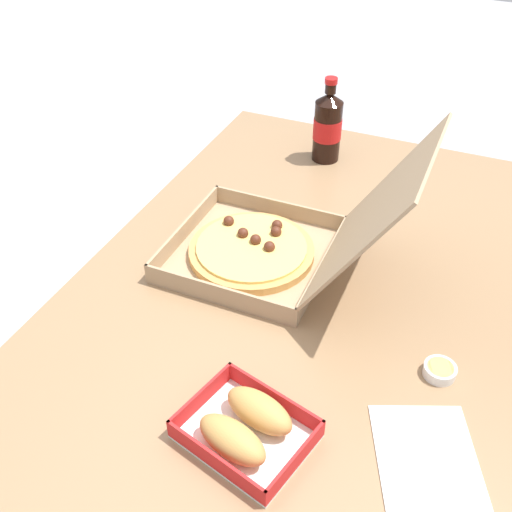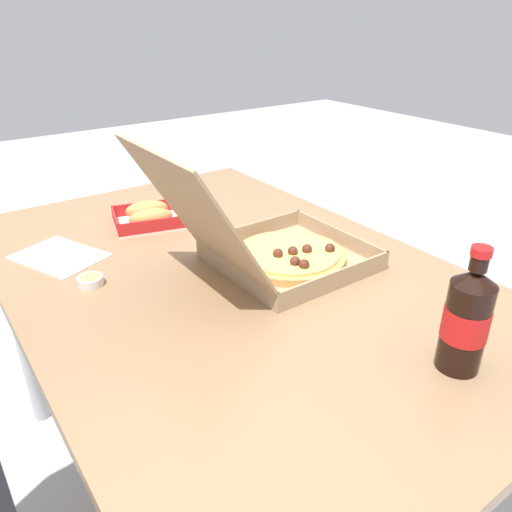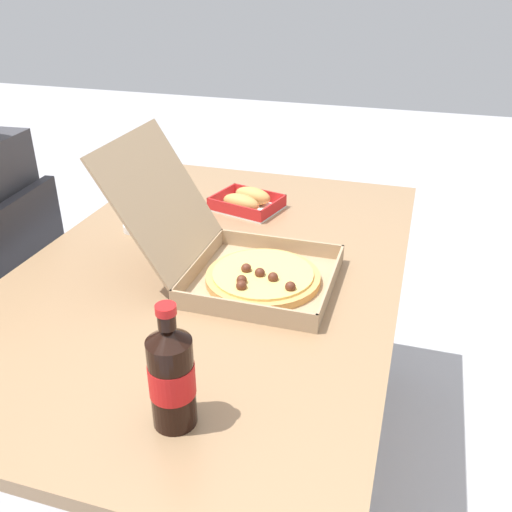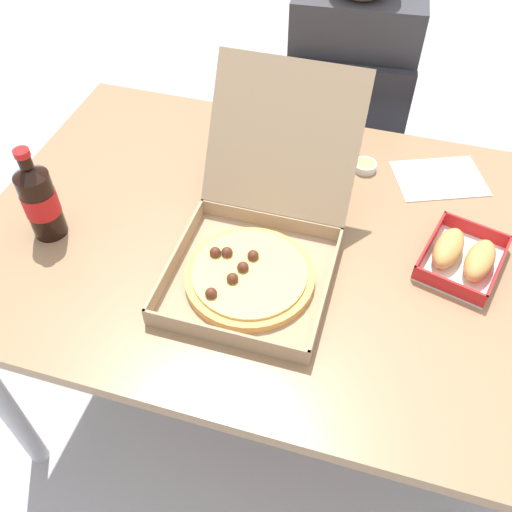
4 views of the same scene
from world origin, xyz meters
name	(u,v)px [view 3 (image 3 of 4)]	position (x,y,z in m)	size (l,w,h in m)	color
ground_plane	(221,472)	(0.00, 0.00, 0.00)	(10.00, 10.00, 0.00)	#B2B2B7
dining_table	(213,290)	(0.00, 0.00, 0.66)	(1.39, 0.91, 0.73)	#997551
chair	(2,304)	(0.01, 0.69, 0.48)	(0.43, 0.43, 0.83)	#232328
pizza_box_open	(243,263)	(-0.05, -0.10, 0.77)	(0.32, 0.49, 0.32)	tan
bread_side_box	(247,201)	(0.36, 0.03, 0.75)	(0.19, 0.22, 0.06)	white
cola_bottle	(172,376)	(-0.51, -0.13, 0.82)	(0.07, 0.07, 0.22)	black
paper_menu	(157,206)	(0.30, 0.30, 0.73)	(0.21, 0.15, 0.00)	white
dipping_sauce_cup	(133,227)	(0.12, 0.28, 0.74)	(0.06, 0.06, 0.02)	white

